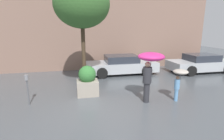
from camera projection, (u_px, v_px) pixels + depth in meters
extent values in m
plane|color=#51565B|center=(99.00, 109.00, 6.28)|extent=(40.00, 40.00, 0.00)
cube|color=#8C6B5B|center=(85.00, 26.00, 11.77)|extent=(18.00, 0.30, 6.00)
cube|color=#9E9384|center=(88.00, 88.00, 7.61)|extent=(0.91, 0.72, 0.65)
sphere|color=#337033|center=(87.00, 74.00, 7.47)|extent=(0.75, 0.75, 0.75)
cylinder|color=#2D2D33|center=(146.00, 93.00, 6.84)|extent=(0.23, 0.23, 0.79)
cylinder|color=#2D2D33|center=(147.00, 75.00, 6.67)|extent=(0.33, 0.33, 0.63)
sphere|color=tan|center=(148.00, 64.00, 6.58)|extent=(0.21, 0.21, 0.21)
cylinder|color=#4C4C51|center=(151.00, 65.00, 6.66)|extent=(0.02, 0.02, 0.68)
ellipsoid|color=#E02D84|center=(151.00, 57.00, 6.58)|extent=(1.01, 1.01, 0.32)
cylinder|color=#669ED1|center=(176.00, 95.00, 7.00)|extent=(0.15, 0.15, 0.50)
cylinder|color=#669ED1|center=(177.00, 84.00, 6.90)|extent=(0.21, 0.21, 0.39)
sphere|color=#997056|center=(178.00, 78.00, 6.84)|extent=(0.13, 0.13, 0.13)
cylinder|color=#4C4C51|center=(180.00, 78.00, 6.83)|extent=(0.02, 0.02, 0.49)
ellipsoid|color=beige|center=(181.00, 72.00, 6.77)|extent=(0.58, 0.58, 0.19)
cube|color=#B7BCC1|center=(121.00, 66.00, 11.19)|extent=(4.47, 1.78, 0.58)
cube|color=#2D333D|center=(121.00, 59.00, 11.08)|extent=(2.01, 1.51, 0.42)
cylinder|color=black|center=(102.00, 73.00, 10.10)|extent=(0.64, 0.22, 0.64)
cylinder|color=black|center=(98.00, 67.00, 11.79)|extent=(0.64, 0.22, 0.64)
cylinder|color=black|center=(147.00, 71.00, 10.67)|extent=(0.64, 0.22, 0.64)
cylinder|color=black|center=(137.00, 65.00, 12.35)|extent=(0.64, 0.22, 0.64)
cube|color=#B7BCC1|center=(200.00, 65.00, 11.68)|extent=(4.27, 1.78, 0.58)
cube|color=#2D333D|center=(201.00, 57.00, 11.56)|extent=(1.92, 1.51, 0.42)
cylinder|color=black|center=(191.00, 71.00, 10.60)|extent=(0.64, 0.22, 0.64)
cylinder|color=black|center=(175.00, 65.00, 12.28)|extent=(0.64, 0.22, 0.64)
cylinder|color=black|center=(208.00, 64.00, 12.82)|extent=(0.64, 0.22, 0.64)
cylinder|color=#423323|center=(84.00, 55.00, 8.25)|extent=(0.18, 0.18, 3.20)
ellipsoid|color=#38662D|center=(82.00, 4.00, 7.71)|extent=(2.49, 2.49, 2.12)
cylinder|color=#595B60|center=(28.00, 92.00, 6.58)|extent=(0.05, 0.05, 0.98)
cylinder|color=gray|center=(26.00, 78.00, 6.45)|extent=(0.14, 0.14, 0.20)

